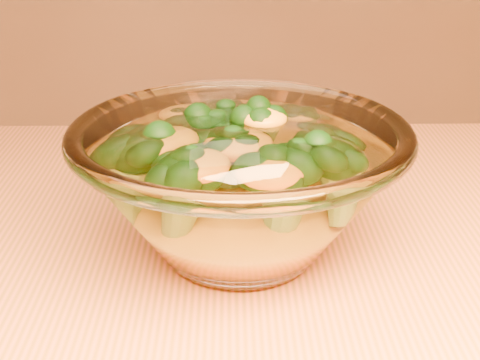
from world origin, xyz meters
name	(u,v)px	position (x,y,z in m)	size (l,w,h in m)	color
glass_bowl	(240,187)	(0.04, 0.13, 0.80)	(0.23, 0.23, 0.10)	white
cheese_sauce	(240,215)	(0.04, 0.13, 0.78)	(0.13, 0.13, 0.04)	#FFA815
broccoli_heap	(230,162)	(0.03, 0.13, 0.82)	(0.16, 0.14, 0.07)	black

